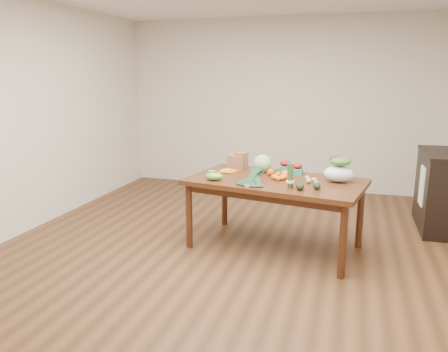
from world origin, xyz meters
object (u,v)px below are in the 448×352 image
(cabinet, at_px, (443,191))
(mandarin_cluster, at_px, (278,176))
(paper_bag, at_px, (237,160))
(salad_bag, at_px, (339,171))
(kale_bunch, at_px, (252,177))
(asparagus_bundle, at_px, (291,175))
(dining_table, at_px, (275,214))
(cabbage, at_px, (262,163))

(cabinet, bearing_deg, mandarin_cluster, -147.70)
(paper_bag, distance_m, salad_bag, 1.23)
(kale_bunch, distance_m, asparagus_bundle, 0.39)
(kale_bunch, height_order, salad_bag, salad_bag)
(paper_bag, relative_size, salad_bag, 0.87)
(dining_table, height_order, salad_bag, salad_bag)
(kale_bunch, xyz_separation_m, salad_bag, (0.82, 0.38, 0.04))
(paper_bag, bearing_deg, kale_bunch, -65.30)
(salad_bag, bearing_deg, mandarin_cluster, -173.43)
(cabbage, height_order, salad_bag, salad_bag)
(paper_bag, bearing_deg, mandarin_cluster, -38.47)
(cabinet, distance_m, paper_bag, 2.48)
(cabinet, relative_size, paper_bag, 3.92)
(cabinet, xyz_separation_m, asparagus_bundle, (-1.62, -1.46, 0.40))
(paper_bag, bearing_deg, salad_bag, -17.80)
(paper_bag, relative_size, cabbage, 1.30)
(dining_table, xyz_separation_m, paper_bag, (-0.54, 0.46, 0.47))
(cabbage, bearing_deg, salad_bag, -15.29)
(cabinet, distance_m, kale_bunch, 2.50)
(asparagus_bundle, height_order, salad_bag, asparagus_bundle)
(cabinet, bearing_deg, dining_table, -147.78)
(asparagus_bundle, distance_m, salad_bag, 0.59)
(cabbage, bearing_deg, kale_bunch, -88.51)
(cabinet, height_order, cabbage, cabbage)
(cabinet, relative_size, salad_bag, 3.40)
(cabinet, xyz_separation_m, mandarin_cluster, (-1.79, -1.13, 0.32))
(paper_bag, height_order, salad_bag, salad_bag)
(paper_bag, bearing_deg, cabinet, 16.30)
(mandarin_cluster, relative_size, asparagus_bundle, 0.72)
(mandarin_cluster, height_order, kale_bunch, kale_bunch)
(paper_bag, bearing_deg, dining_table, -40.34)
(cabbage, distance_m, salad_bag, 0.87)
(kale_bunch, bearing_deg, cabbage, 102.20)
(dining_table, distance_m, paper_bag, 0.85)
(cabbage, bearing_deg, cabinet, 22.46)
(kale_bunch, height_order, asparagus_bundle, asparagus_bundle)
(dining_table, distance_m, kale_bunch, 0.58)
(kale_bunch, relative_size, salad_bag, 1.33)
(dining_table, xyz_separation_m, mandarin_cluster, (0.02, 0.01, 0.42))
(paper_bag, xyz_separation_m, mandarin_cluster, (0.56, -0.45, -0.05))
(dining_table, xyz_separation_m, cabbage, (-0.20, 0.31, 0.48))
(cabinet, bearing_deg, asparagus_bundle, -137.98)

